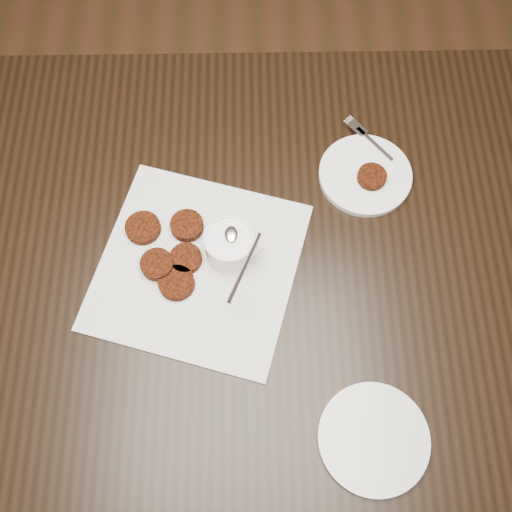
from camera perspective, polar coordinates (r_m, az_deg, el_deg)
The scene contains 7 objects.
floor at distance 1.74m, azimuth -1.67°, elevation -12.79°, with size 4.00×4.00×0.00m, color #522D1C.
table at distance 1.40m, azimuth -1.62°, elevation -5.82°, with size 1.42×0.92×0.75m, color black.
napkin at distance 1.04m, azimuth -5.67°, elevation -0.98°, with size 0.34×0.34×0.00m, color white.
sauce_ramekin at distance 0.99m, azimuth -2.65°, elevation 1.83°, with size 0.12×0.12×0.12m, color white, non-canonical shape.
patty_cluster at distance 1.04m, azimuth -8.65°, elevation 0.02°, with size 0.22×0.22×0.02m, color maroon, non-canonical shape.
plate_with_patty at distance 1.13m, azimuth 10.60°, elevation 7.91°, with size 0.17×0.17×0.03m, color white, non-canonical shape.
plate_empty at distance 0.98m, azimuth 11.34°, elevation -17.00°, with size 0.17×0.17×0.01m, color silver.
Camera 1 is at (0.04, -0.32, 1.71)m, focal length 41.22 mm.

